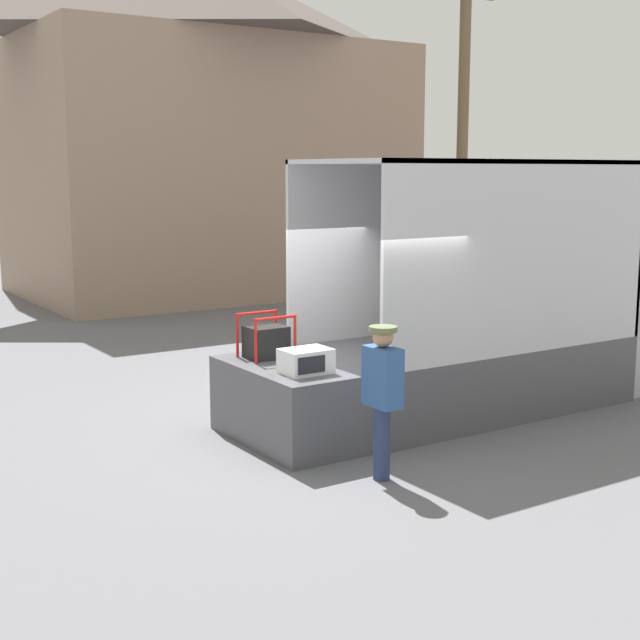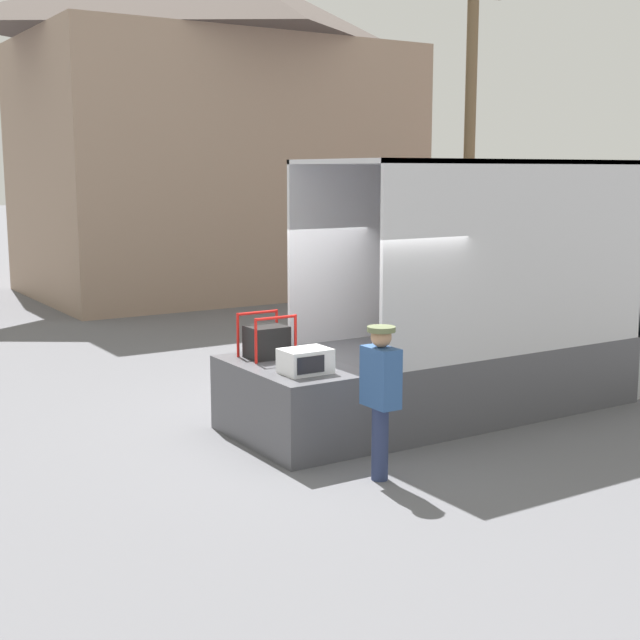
# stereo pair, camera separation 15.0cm
# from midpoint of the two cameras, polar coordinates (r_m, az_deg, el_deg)

# --- Properties ---
(ground_plane) EXTENTS (160.00, 160.00, 0.00)m
(ground_plane) POSITION_cam_midpoint_polar(r_m,az_deg,el_deg) (11.32, 1.08, -7.23)
(ground_plane) COLOR slate
(box_truck) EXTENTS (6.64, 2.13, 3.41)m
(box_truck) POSITION_cam_midpoint_polar(r_m,az_deg,el_deg) (13.49, 14.64, -0.51)
(box_truck) COLOR #B2B2B7
(box_truck) RESTS_ON ground
(tailgate_deck) EXTENTS (1.18, 2.03, 0.95)m
(tailgate_deck) POSITION_cam_midpoint_polar(r_m,az_deg,el_deg) (10.89, -1.51, -5.31)
(tailgate_deck) COLOR #4C4C51
(tailgate_deck) RESTS_ON ground
(microwave) EXTENTS (0.56, 0.42, 0.29)m
(microwave) POSITION_cam_midpoint_polar(r_m,az_deg,el_deg) (10.30, -0.52, -2.64)
(microwave) COLOR white
(microwave) RESTS_ON tailgate_deck
(portable_generator) EXTENTS (0.59, 0.51, 0.56)m
(portable_generator) POSITION_cam_midpoint_polar(r_m,az_deg,el_deg) (11.16, -2.97, -1.35)
(portable_generator) COLOR black
(portable_generator) RESTS_ON tailgate_deck
(worker_person) EXTENTS (0.30, 0.44, 1.67)m
(worker_person) POSITION_cam_midpoint_polar(r_m,az_deg,el_deg) (9.42, 4.36, -4.30)
(worker_person) COLOR navy
(worker_person) RESTS_ON ground
(house_backdrop) EXTENTS (10.23, 6.78, 8.89)m
(house_backdrop) POSITION_cam_midpoint_polar(r_m,az_deg,el_deg) (24.78, -6.54, 12.40)
(house_backdrop) COLOR gray
(house_backdrop) RESTS_ON ground
(utility_pole) EXTENTS (1.80, 0.28, 8.08)m
(utility_pole) POSITION_cam_midpoint_polar(r_m,az_deg,el_deg) (22.77, 9.75, 11.74)
(utility_pole) COLOR brown
(utility_pole) RESTS_ON ground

